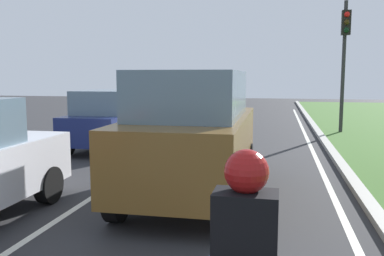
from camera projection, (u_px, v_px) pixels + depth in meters
name	position (u px, v px, depth m)	size (l,w,h in m)	color
ground_plane	(191.00, 149.00, 12.59)	(60.00, 60.00, 0.00)	#2D2D30
lane_line_center	(169.00, 148.00, 12.73)	(0.12, 32.00, 0.01)	silver
lane_line_right_edge	(314.00, 153.00, 11.86)	(0.12, 32.00, 0.01)	silver
curb_right	(332.00, 152.00, 11.75)	(0.24, 48.00, 0.12)	#9E9B93
car_suv_ahead	(193.00, 134.00, 7.40)	(1.99, 4.51, 2.28)	brown
car_hatchback_far	(109.00, 120.00, 12.44)	(1.74, 3.71, 1.78)	navy
rider_person	(245.00, 235.00, 2.60)	(0.50, 0.40, 1.16)	black
traffic_light_near_right	(345.00, 46.00, 15.46)	(0.32, 0.50, 5.00)	#2D2D2D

